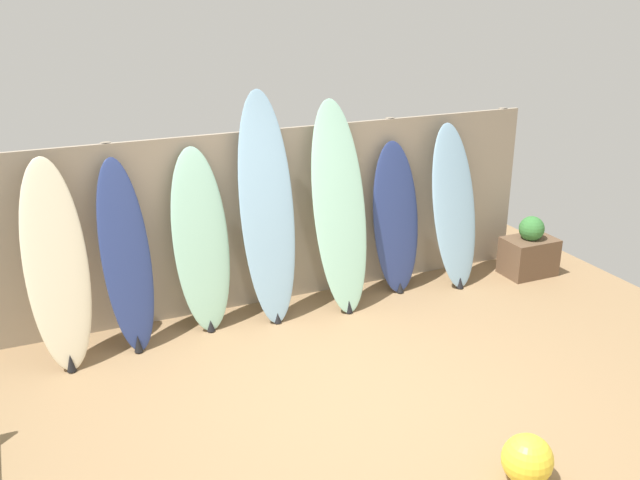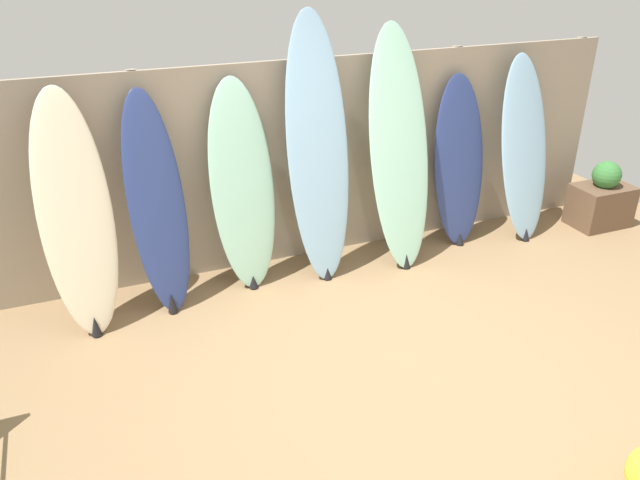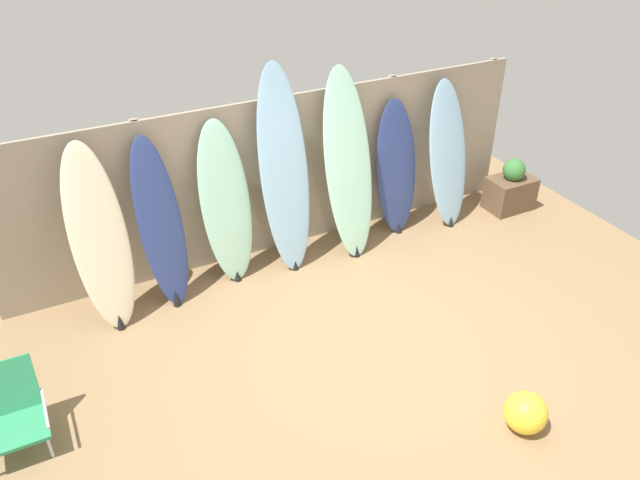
{
  "view_description": "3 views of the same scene",
  "coord_description": "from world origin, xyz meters",
  "px_view_note": "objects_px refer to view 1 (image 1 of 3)",
  "views": [
    {
      "loc": [
        -2.21,
        -4.42,
        3.19
      ],
      "look_at": [
        0.09,
        0.78,
        1.07
      ],
      "focal_mm": 40.0,
      "sensor_mm": 36.0,
      "label": 1
    },
    {
      "loc": [
        -1.9,
        -2.92,
        2.73
      ],
      "look_at": [
        -0.44,
        0.71,
        0.8
      ],
      "focal_mm": 35.0,
      "sensor_mm": 36.0,
      "label": 2
    },
    {
      "loc": [
        -2.38,
        -3.71,
        4.01
      ],
      "look_at": [
        -0.1,
        0.79,
        0.78
      ],
      "focal_mm": 35.0,
      "sensor_mm": 36.0,
      "label": 3
    }
  ],
  "objects_px": {
    "surfboard_cream_0": "(56,266)",
    "beach_ball": "(527,459)",
    "surfboard_seafoam_2": "(201,241)",
    "surfboard_navy_1": "(126,257)",
    "surfboard_navy_5": "(396,219)",
    "surfboard_skyblue_6": "(454,207)",
    "surfboard_seafoam_4": "(340,209)",
    "planter_box": "(529,251)",
    "surfboard_skyblue_3": "(267,210)"
  },
  "relations": [
    {
      "from": "surfboard_navy_1",
      "to": "planter_box",
      "type": "distance_m",
      "value": 4.42
    },
    {
      "from": "surfboard_cream_0",
      "to": "planter_box",
      "type": "distance_m",
      "value": 5.01
    },
    {
      "from": "surfboard_navy_1",
      "to": "surfboard_navy_5",
      "type": "height_order",
      "value": "surfboard_navy_1"
    },
    {
      "from": "beach_ball",
      "to": "surfboard_skyblue_6",
      "type": "bearing_deg",
      "value": 65.2
    },
    {
      "from": "surfboard_cream_0",
      "to": "surfboard_skyblue_6",
      "type": "relative_size",
      "value": 1.02
    },
    {
      "from": "surfboard_seafoam_2",
      "to": "surfboard_navy_5",
      "type": "xyz_separation_m",
      "value": [
        2.09,
        0.01,
        -0.07
      ]
    },
    {
      "from": "surfboard_skyblue_3",
      "to": "surfboard_skyblue_6",
      "type": "relative_size",
      "value": 1.27
    },
    {
      "from": "surfboard_cream_0",
      "to": "beach_ball",
      "type": "distance_m",
      "value": 4.04
    },
    {
      "from": "surfboard_seafoam_4",
      "to": "planter_box",
      "type": "height_order",
      "value": "surfboard_seafoam_4"
    },
    {
      "from": "surfboard_navy_1",
      "to": "surfboard_skyblue_6",
      "type": "height_order",
      "value": "surfboard_skyblue_6"
    },
    {
      "from": "surfboard_navy_5",
      "to": "beach_ball",
      "type": "relative_size",
      "value": 4.63
    },
    {
      "from": "surfboard_navy_1",
      "to": "surfboard_seafoam_4",
      "type": "height_order",
      "value": "surfboard_seafoam_4"
    },
    {
      "from": "surfboard_navy_1",
      "to": "beach_ball",
      "type": "relative_size",
      "value": 4.96
    },
    {
      "from": "surfboard_navy_5",
      "to": "beach_ball",
      "type": "height_order",
      "value": "surfboard_navy_5"
    },
    {
      "from": "surfboard_navy_5",
      "to": "surfboard_skyblue_6",
      "type": "height_order",
      "value": "surfboard_skyblue_6"
    },
    {
      "from": "surfboard_navy_1",
      "to": "surfboard_navy_5",
      "type": "distance_m",
      "value": 2.8
    },
    {
      "from": "surfboard_seafoam_2",
      "to": "planter_box",
      "type": "distance_m",
      "value": 3.73
    },
    {
      "from": "surfboard_seafoam_4",
      "to": "surfboard_skyblue_6",
      "type": "xyz_separation_m",
      "value": [
        1.37,
        0.02,
        -0.16
      ]
    },
    {
      "from": "surfboard_seafoam_2",
      "to": "surfboard_skyblue_6",
      "type": "relative_size",
      "value": 0.99
    },
    {
      "from": "planter_box",
      "to": "beach_ball",
      "type": "height_order",
      "value": "planter_box"
    },
    {
      "from": "surfboard_navy_1",
      "to": "surfboard_seafoam_2",
      "type": "relative_size",
      "value": 0.99
    },
    {
      "from": "surfboard_navy_1",
      "to": "planter_box",
      "type": "height_order",
      "value": "surfboard_navy_1"
    },
    {
      "from": "surfboard_navy_1",
      "to": "surfboard_skyblue_3",
      "type": "bearing_deg",
      "value": 1.26
    },
    {
      "from": "surfboard_skyblue_3",
      "to": "surfboard_navy_5",
      "type": "height_order",
      "value": "surfboard_skyblue_3"
    },
    {
      "from": "surfboard_skyblue_3",
      "to": "beach_ball",
      "type": "xyz_separation_m",
      "value": [
        0.7,
        -3.06,
        -0.92
      ]
    },
    {
      "from": "surfboard_skyblue_6",
      "to": "beach_ball",
      "type": "distance_m",
      "value": 3.4
    },
    {
      "from": "surfboard_navy_5",
      "to": "surfboard_skyblue_6",
      "type": "bearing_deg",
      "value": -9.08
    },
    {
      "from": "surfboard_seafoam_2",
      "to": "beach_ball",
      "type": "bearing_deg",
      "value": -66.65
    },
    {
      "from": "surfboard_seafoam_2",
      "to": "surfboard_skyblue_6",
      "type": "distance_m",
      "value": 2.75
    },
    {
      "from": "surfboard_seafoam_2",
      "to": "surfboard_navy_1",
      "type": "bearing_deg",
      "value": -173.1
    },
    {
      "from": "surfboard_seafoam_4",
      "to": "beach_ball",
      "type": "xyz_separation_m",
      "value": [
        -0.03,
        -3.01,
        -0.86
      ]
    },
    {
      "from": "surfboard_seafoam_4",
      "to": "beach_ball",
      "type": "height_order",
      "value": "surfboard_seafoam_4"
    },
    {
      "from": "surfboard_seafoam_4",
      "to": "surfboard_navy_5",
      "type": "relative_size",
      "value": 1.3
    },
    {
      "from": "surfboard_seafoam_4",
      "to": "surfboard_navy_5",
      "type": "xyz_separation_m",
      "value": [
        0.71,
        0.12,
        -0.24
      ]
    },
    {
      "from": "planter_box",
      "to": "surfboard_navy_5",
      "type": "bearing_deg",
      "value": 169.96
    },
    {
      "from": "surfboard_seafoam_2",
      "to": "surfboard_cream_0",
      "type": "bearing_deg",
      "value": -173.44
    },
    {
      "from": "surfboard_seafoam_2",
      "to": "planter_box",
      "type": "relative_size",
      "value": 2.53
    },
    {
      "from": "surfboard_seafoam_2",
      "to": "surfboard_navy_5",
      "type": "height_order",
      "value": "surfboard_seafoam_2"
    },
    {
      "from": "surfboard_seafoam_2",
      "to": "surfboard_skyblue_6",
      "type": "height_order",
      "value": "surfboard_skyblue_6"
    },
    {
      "from": "surfboard_navy_1",
      "to": "surfboard_cream_0",
      "type": "bearing_deg",
      "value": -173.84
    },
    {
      "from": "surfboard_skyblue_3",
      "to": "surfboard_seafoam_4",
      "type": "bearing_deg",
      "value": -4.36
    },
    {
      "from": "surfboard_skyblue_6",
      "to": "beach_ball",
      "type": "height_order",
      "value": "surfboard_skyblue_6"
    },
    {
      "from": "surfboard_cream_0",
      "to": "surfboard_navy_5",
      "type": "bearing_deg",
      "value": 2.69
    },
    {
      "from": "surfboard_skyblue_3",
      "to": "surfboard_seafoam_4",
      "type": "distance_m",
      "value": 0.74
    },
    {
      "from": "surfboard_navy_1",
      "to": "surfboard_skyblue_6",
      "type": "distance_m",
      "value": 3.45
    },
    {
      "from": "surfboard_navy_1",
      "to": "planter_box",
      "type": "relative_size",
      "value": 2.5
    },
    {
      "from": "surfboard_skyblue_6",
      "to": "beach_ball",
      "type": "relative_size",
      "value": 5.05
    },
    {
      "from": "planter_box",
      "to": "surfboard_skyblue_3",
      "type": "bearing_deg",
      "value": 175.96
    },
    {
      "from": "surfboard_seafoam_4",
      "to": "surfboard_cream_0",
      "type": "bearing_deg",
      "value": -179.2
    },
    {
      "from": "beach_ball",
      "to": "surfboard_cream_0",
      "type": "bearing_deg",
      "value": 131.64
    }
  ]
}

